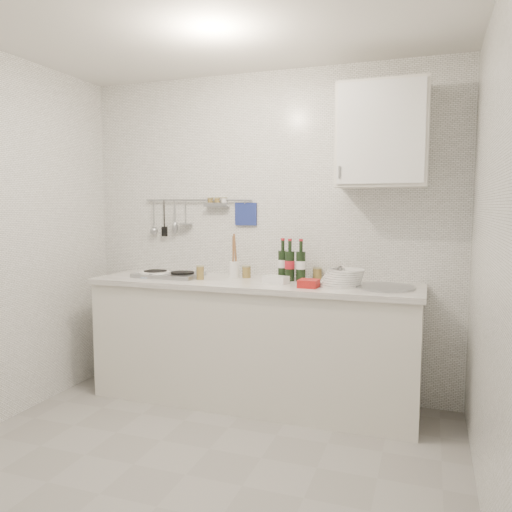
# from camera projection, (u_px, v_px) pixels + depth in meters

# --- Properties ---
(floor) EXTENTS (3.00, 3.00, 0.00)m
(floor) POSITION_uv_depth(u_px,v_px,m) (186.00, 475.00, 2.74)
(floor) COLOR gray
(floor) RESTS_ON ground
(ceiling) EXTENTS (3.00, 3.00, 0.00)m
(ceiling) POSITION_uv_depth(u_px,v_px,m) (179.00, 0.00, 2.49)
(ceiling) COLOR silver
(ceiling) RESTS_ON back_wall
(back_wall) EXTENTS (3.00, 0.02, 2.50)m
(back_wall) POSITION_uv_depth(u_px,v_px,m) (265.00, 234.00, 3.93)
(back_wall) COLOR silver
(back_wall) RESTS_ON floor
(wall_right) EXTENTS (0.02, 2.80, 2.50)m
(wall_right) POSITION_uv_depth(u_px,v_px,m) (497.00, 259.00, 2.12)
(wall_right) COLOR silver
(wall_right) RESTS_ON floor
(counter) EXTENTS (2.44, 0.64, 0.96)m
(counter) POSITION_uv_depth(u_px,v_px,m) (254.00, 345.00, 3.73)
(counter) COLOR silver
(counter) RESTS_ON floor
(wall_rail) EXTENTS (0.98, 0.09, 0.34)m
(wall_rail) POSITION_uv_depth(u_px,v_px,m) (195.00, 212.00, 4.08)
(wall_rail) COLOR #93969B
(wall_rail) RESTS_ON back_wall
(wall_cabinet) EXTENTS (0.60, 0.38, 0.70)m
(wall_cabinet) POSITION_uv_depth(u_px,v_px,m) (383.00, 136.00, 3.40)
(wall_cabinet) COLOR silver
(wall_cabinet) RESTS_ON back_wall
(plate_stack_hob) EXTENTS (0.27, 0.27, 0.04)m
(plate_stack_hob) POSITION_uv_depth(u_px,v_px,m) (154.00, 274.00, 3.92)
(plate_stack_hob) COLOR #4E74B2
(plate_stack_hob) RESTS_ON counter
(plate_stack_sink) EXTENTS (0.32, 0.30, 0.12)m
(plate_stack_sink) POSITION_uv_depth(u_px,v_px,m) (343.00, 278.00, 3.47)
(plate_stack_sink) COLOR white
(plate_stack_sink) RESTS_ON counter
(wine_bottles) EXTENTS (0.22, 0.12, 0.31)m
(wine_bottles) POSITION_uv_depth(u_px,v_px,m) (291.00, 260.00, 3.70)
(wine_bottles) COLOR black
(wine_bottles) RESTS_ON counter
(butter_dish) EXTENTS (0.20, 0.13, 0.05)m
(butter_dish) POSITION_uv_depth(u_px,v_px,m) (276.00, 280.00, 3.58)
(butter_dish) COLOR white
(butter_dish) RESTS_ON counter
(strawberry_punnet) EXTENTS (0.13, 0.13, 0.05)m
(strawberry_punnet) POSITION_uv_depth(u_px,v_px,m) (309.00, 283.00, 3.40)
(strawberry_punnet) COLOR red
(strawberry_punnet) RESTS_ON counter
(utensil_crock) EXTENTS (0.08, 0.08, 0.34)m
(utensil_crock) POSITION_uv_depth(u_px,v_px,m) (234.00, 267.00, 3.88)
(utensil_crock) COLOR white
(utensil_crock) RESTS_ON counter
(jar_a) EXTENTS (0.07, 0.07, 0.09)m
(jar_a) POSITION_uv_depth(u_px,v_px,m) (247.00, 272.00, 3.86)
(jar_a) COLOR olive
(jar_a) RESTS_ON counter
(jar_b) EXTENTS (0.07, 0.07, 0.09)m
(jar_b) POSITION_uv_depth(u_px,v_px,m) (317.00, 273.00, 3.77)
(jar_b) COLOR olive
(jar_b) RESTS_ON counter
(jar_c) EXTENTS (0.07, 0.07, 0.07)m
(jar_c) POSITION_uv_depth(u_px,v_px,m) (339.00, 277.00, 3.64)
(jar_c) COLOR olive
(jar_c) RESTS_ON counter
(jar_d) EXTENTS (0.06, 0.06, 0.11)m
(jar_d) POSITION_uv_depth(u_px,v_px,m) (200.00, 272.00, 3.76)
(jar_d) COLOR olive
(jar_d) RESTS_ON counter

